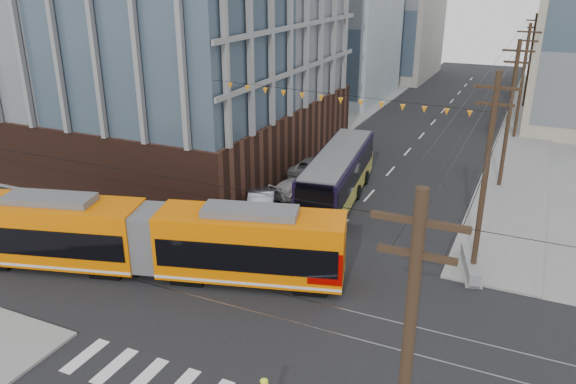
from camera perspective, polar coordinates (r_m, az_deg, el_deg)
name	(u,v)px	position (r m, az deg, el deg)	size (l,w,h in m)	color
ground	(234,350)	(25.41, -5.51, -15.72)	(160.00, 160.00, 0.00)	slate
bg_bldg_nw_near	(318,26)	(74.89, 3.08, 16.50)	(18.00, 16.00, 18.00)	#8C99A5
bg_bldg_nw_far	(384,10)	(92.82, 9.71, 17.79)	(16.00, 18.00, 20.00)	gray
utility_pole_far	(530,62)	(74.04, 23.35, 12.06)	(0.30, 0.30, 11.00)	black
streetcar	(150,239)	(31.03, -13.81, -4.65)	(20.78, 2.92, 4.00)	#E56700
city_bus	(338,176)	(40.04, 5.08, 1.67)	(2.84, 13.12, 3.72)	black
parked_car_silver	(262,200)	(38.27, -2.66, -0.87)	(1.74, 5.00, 1.65)	#939BAA
parked_car_white	(295,187)	(41.21, 0.74, 0.52)	(1.76, 4.33, 1.26)	#B6B5B5
parked_car_grey	(313,167)	(45.34, 2.61, 2.59)	(2.39, 5.18, 1.44)	slate
jersey_barrier	(470,265)	(32.54, 18.01, -7.03)	(0.87, 3.87, 0.77)	slate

